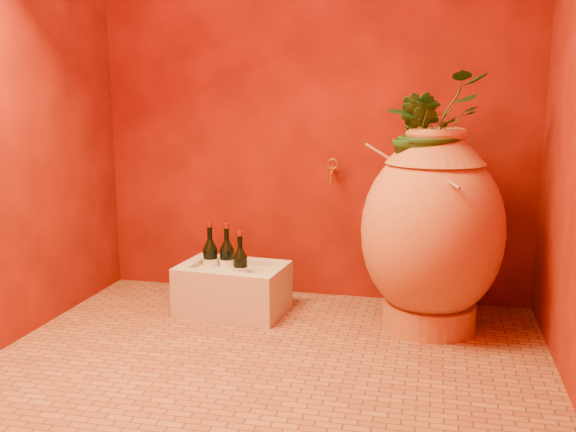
% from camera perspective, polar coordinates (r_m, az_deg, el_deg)
% --- Properties ---
extents(floor, '(2.50, 2.50, 0.00)m').
position_cam_1_polar(floor, '(2.96, -1.71, -12.65)').
color(floor, '#945730').
rests_on(floor, ground).
extents(wall_back, '(2.50, 0.02, 2.50)m').
position_cam_1_polar(wall_back, '(3.69, 2.21, 11.95)').
color(wall_back, '#4F0E04').
rests_on(wall_back, ground).
extents(wall_left, '(0.02, 2.00, 2.50)m').
position_cam_1_polar(wall_left, '(3.27, -24.01, 11.15)').
color(wall_left, '#4F0E04').
rests_on(wall_left, ground).
extents(amphora, '(0.81, 0.81, 1.02)m').
position_cam_1_polar(amphora, '(3.28, 12.69, -1.30)').
color(amphora, '#B47133').
rests_on(amphora, floor).
extents(stone_basin, '(0.59, 0.43, 0.27)m').
position_cam_1_polar(stone_basin, '(3.53, -4.92, -6.53)').
color(stone_basin, beige).
rests_on(stone_basin, floor).
extents(wine_bottle_a, '(0.08, 0.08, 0.32)m').
position_cam_1_polar(wine_bottle_a, '(3.43, -4.25, -4.75)').
color(wine_bottle_a, black).
rests_on(wine_bottle_a, stone_basin).
extents(wine_bottle_b, '(0.08, 0.08, 0.33)m').
position_cam_1_polar(wine_bottle_b, '(3.57, -5.44, -4.07)').
color(wine_bottle_b, black).
rests_on(wine_bottle_b, stone_basin).
extents(wine_bottle_c, '(0.08, 0.08, 0.34)m').
position_cam_1_polar(wine_bottle_c, '(3.58, -6.91, -4.00)').
color(wine_bottle_c, black).
rests_on(wine_bottle_c, stone_basin).
extents(wall_tap, '(0.06, 0.13, 0.15)m').
position_cam_1_polar(wall_tap, '(3.62, 3.96, 4.05)').
color(wall_tap, '#B48529').
rests_on(wall_tap, wall_back).
extents(plant_main, '(0.63, 0.63, 0.53)m').
position_cam_1_polar(plant_main, '(3.22, 12.71, 7.68)').
color(plant_main, '#1B4518').
rests_on(plant_main, amphora).
extents(plant_side, '(0.27, 0.25, 0.40)m').
position_cam_1_polar(plant_side, '(3.16, 11.20, 7.14)').
color(plant_side, '#1B4518').
rests_on(plant_side, amphora).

